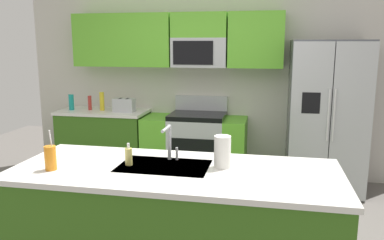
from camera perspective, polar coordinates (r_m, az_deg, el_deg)
kitchen_wall_unit at (r=5.35m, az=1.21°, el=7.53°), size 5.20×0.43×2.60m
back_counter at (r=5.63m, az=-12.67°, el=-3.11°), size 1.22×0.63×0.90m
range_oven at (r=5.25m, az=0.42°, el=-3.95°), size 1.36×0.61×1.10m
refrigerator at (r=5.03m, az=19.01°, el=0.40°), size 0.90×0.76×1.85m
island_counter at (r=3.06m, az=-2.41°, el=-15.07°), size 2.41×0.97×0.90m
toaster at (r=5.35m, az=-9.90°, el=2.16°), size 0.28×0.16×0.18m
pepper_mill at (r=5.60m, az=-14.71°, el=2.44°), size 0.05×0.05×0.20m
bottle_yellow at (r=5.51m, az=-13.02°, el=2.68°), size 0.06×0.06×0.25m
bottle_teal at (r=5.66m, az=-17.22°, el=2.50°), size 0.07×0.07×0.22m
sink_faucet at (r=3.05m, az=-3.36°, el=-2.89°), size 0.08×0.21×0.28m
drink_cup_orange at (r=3.02m, az=-19.98°, el=-5.22°), size 0.08×0.08×0.30m
soap_dispenser at (r=3.00m, az=-9.24°, el=-5.25°), size 0.06×0.06×0.17m
paper_towel_roll at (r=2.89m, az=4.47°, el=-4.66°), size 0.12×0.12×0.24m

